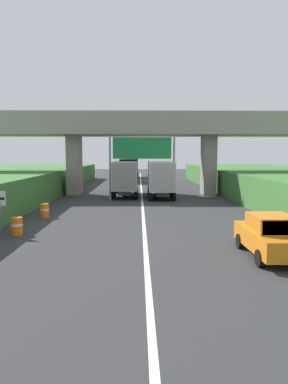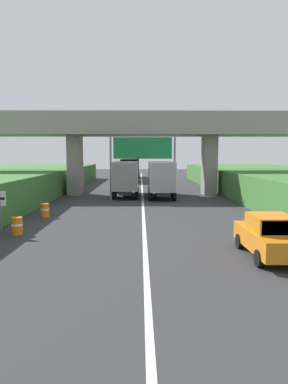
% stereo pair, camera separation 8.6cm
% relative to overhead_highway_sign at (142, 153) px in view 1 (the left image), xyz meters
% --- Properties ---
extents(lane_centre_stripe, '(0.20, 97.84, 0.01)m').
position_rel_overhead_highway_sign_xyz_m(lane_centre_stripe, '(0.00, -2.59, -4.27)').
color(lane_centre_stripe, white).
rests_on(lane_centre_stripe, ground).
extents(overpass_bridge, '(40.00, 4.80, 8.23)m').
position_rel_overhead_highway_sign_xyz_m(overpass_bridge, '(0.00, 4.64, 1.99)').
color(overpass_bridge, gray).
rests_on(overpass_bridge, ground).
extents(overhead_highway_sign, '(5.88, 0.18, 5.73)m').
position_rel_overhead_highway_sign_xyz_m(overhead_highway_sign, '(0.00, 0.00, 0.00)').
color(overhead_highway_sign, slate).
rests_on(overhead_highway_sign, ground).
extents(speed_limit_sign, '(0.60, 0.08, 2.23)m').
position_rel_overhead_highway_sign_xyz_m(speed_limit_sign, '(-7.40, -13.28, -2.79)').
color(speed_limit_sign, slate).
rests_on(speed_limit_sign, ground).
extents(truck_black, '(2.44, 7.30, 3.44)m').
position_rel_overhead_highway_sign_xyz_m(truck_black, '(-1.92, 21.71, -2.34)').
color(truck_black, black).
rests_on(truck_black, ground).
extents(truck_red, '(2.44, 7.30, 3.44)m').
position_rel_overhead_highway_sign_xyz_m(truck_red, '(-1.60, 2.98, -2.34)').
color(truck_red, black).
rests_on(truck_red, ground).
extents(truck_green, '(2.44, 7.30, 3.44)m').
position_rel_overhead_highway_sign_xyz_m(truck_green, '(-1.62, 30.79, -2.34)').
color(truck_green, black).
rests_on(truck_green, ground).
extents(truck_white, '(2.44, 7.30, 3.44)m').
position_rel_overhead_highway_sign_xyz_m(truck_white, '(1.76, 1.98, -2.34)').
color(truck_white, black).
rests_on(truck_white, ground).
extents(car_orange, '(1.86, 4.10, 1.72)m').
position_rel_overhead_highway_sign_xyz_m(car_orange, '(4.96, -17.47, -3.41)').
color(car_orange, orange).
rests_on(car_orange, ground).
extents(construction_barrel_2, '(0.57, 0.57, 0.90)m').
position_rel_overhead_highway_sign_xyz_m(construction_barrel_2, '(-6.54, -13.40, -3.81)').
color(construction_barrel_2, orange).
rests_on(construction_barrel_2, ground).
extents(construction_barrel_3, '(0.57, 0.57, 0.90)m').
position_rel_overhead_highway_sign_xyz_m(construction_barrel_3, '(-6.47, -8.45, -3.81)').
color(construction_barrel_3, orange).
rests_on(construction_barrel_3, ground).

